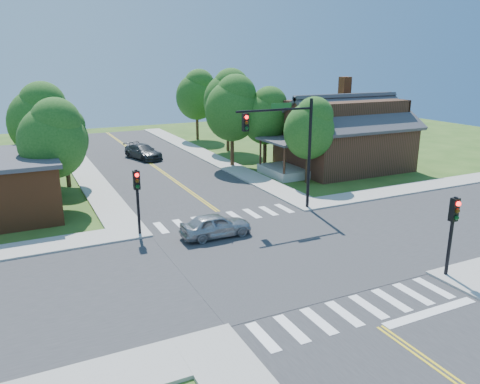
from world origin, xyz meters
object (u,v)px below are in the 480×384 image
car_dgrey (143,152)px  house_ne (344,132)px  signal_mast_ne (287,138)px  signal_pole_se (453,222)px  signal_pole_nw (137,190)px  car_silver (216,226)px

car_dgrey → house_ne: bearing=-54.3°
signal_mast_ne → signal_pole_se: signal_mast_ne is taller
signal_pole_nw → car_dgrey: 21.24m
signal_pole_nw → house_ne: bearing=22.7°
signal_mast_ne → car_silver: size_ratio=1.82×
signal_mast_ne → car_silver: bearing=-160.1°
signal_pole_se → signal_pole_nw: (-11.20, 11.20, 0.00)m
signal_mast_ne → signal_pole_se: 11.55m
signal_mast_ne → car_dgrey: size_ratio=1.38×
signal_pole_se → car_silver: (-7.46, 9.12, -1.99)m
signal_pole_nw → car_silver: signal_pole_nw is taller
signal_pole_nw → car_dgrey: (5.57, 20.40, -1.96)m
signal_mast_ne → car_dgrey: 21.17m
signal_mast_ne → signal_pole_se: (1.69, -11.21, -2.19)m
signal_mast_ne → car_dgrey: (-3.94, 20.39, -4.14)m
signal_mast_ne → house_ne: bearing=37.7°
signal_mast_ne → signal_pole_nw: size_ratio=1.89×
signal_mast_ne → signal_pole_se: size_ratio=1.89×
signal_pole_se → car_dgrey: bearing=100.1°
house_ne → car_dgrey: house_ne is taller
signal_pole_se → house_ne: 22.03m
signal_pole_nw → house_ne: size_ratio=0.29×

